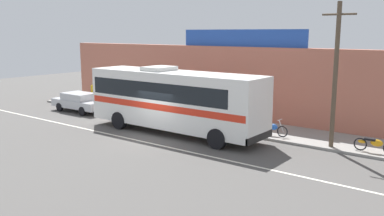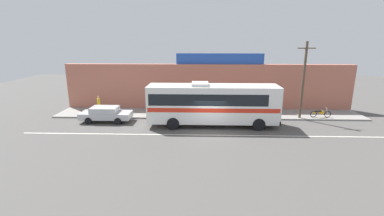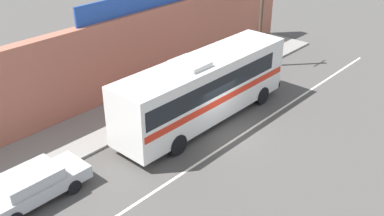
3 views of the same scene
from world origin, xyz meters
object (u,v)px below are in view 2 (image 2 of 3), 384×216
(parked_car, at_px, (106,114))
(pedestrian_near_shop, at_px, (99,103))
(motorcycle_red, at_px, (263,112))
(pedestrian_by_curb, at_px, (195,104))
(intercity_bus, at_px, (212,103))
(motorcycle_orange, at_px, (320,113))
(utility_pole, at_px, (303,79))

(parked_car, xyz_separation_m, pedestrian_near_shop, (-1.57, 2.53, 0.39))
(motorcycle_red, bearing_deg, pedestrian_near_shop, 176.67)
(motorcycle_red, relative_size, pedestrian_by_curb, 1.17)
(intercity_bus, bearing_deg, pedestrian_near_shop, 163.18)
(motorcycle_red, bearing_deg, parked_car, -173.76)
(motorcycle_orange, xyz_separation_m, motorcycle_red, (-5.35, 0.05, 0.00))
(parked_car, distance_m, motorcycle_orange, 19.99)
(utility_pole, distance_m, pedestrian_by_curb, 10.36)
(pedestrian_near_shop, bearing_deg, motorcycle_red, -3.33)
(motorcycle_red, height_order, pedestrian_by_curb, pedestrian_by_curb)
(motorcycle_orange, bearing_deg, utility_pole, -174.88)
(intercity_bus, relative_size, parked_car, 2.44)
(parked_car, xyz_separation_m, motorcycle_orange, (19.93, 1.54, -0.17))
(utility_pole, height_order, motorcycle_orange, utility_pole)
(parked_car, relative_size, motorcycle_orange, 2.34)
(motorcycle_red, height_order, pedestrian_near_shop, pedestrian_near_shop)
(intercity_bus, distance_m, pedestrian_near_shop, 11.70)
(motorcycle_orange, bearing_deg, intercity_bus, -167.04)
(intercity_bus, height_order, parked_car, intercity_bus)
(motorcycle_orange, distance_m, motorcycle_red, 5.35)
(utility_pole, relative_size, motorcycle_orange, 3.61)
(motorcycle_orange, height_order, pedestrian_near_shop, pedestrian_near_shop)
(utility_pole, xyz_separation_m, motorcycle_red, (-3.39, 0.23, -3.21))
(intercity_bus, bearing_deg, pedestrian_by_curb, 115.07)
(parked_car, bearing_deg, motorcycle_orange, 4.41)
(pedestrian_near_shop, xyz_separation_m, pedestrian_by_curb, (9.59, -0.02, -0.06))
(motorcycle_orange, bearing_deg, pedestrian_by_curb, 175.33)
(motorcycle_red, relative_size, pedestrian_near_shop, 1.11)
(parked_car, height_order, motorcycle_red, parked_car)
(utility_pole, distance_m, motorcycle_orange, 3.77)
(intercity_bus, bearing_deg, motorcycle_red, 26.04)
(intercity_bus, relative_size, pedestrian_by_curb, 6.90)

